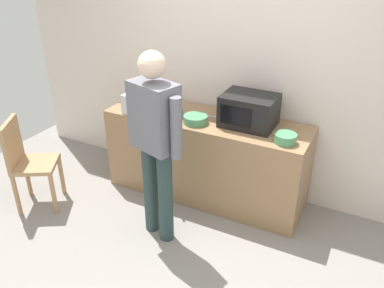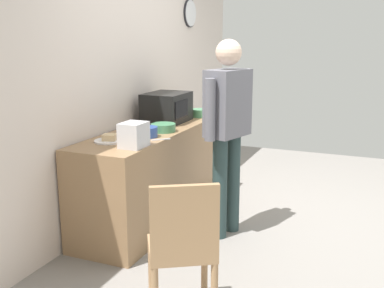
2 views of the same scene
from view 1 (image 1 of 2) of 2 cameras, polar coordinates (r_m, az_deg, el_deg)
name	(u,v)px [view 1 (image 1 of 2)]	position (r m, az deg, el deg)	size (l,w,h in m)	color
ground_plane	(170,277)	(3.47, -3.11, -18.30)	(6.00, 6.00, 0.00)	gray
back_wall	(248,71)	(4.06, 8.00, 10.25)	(5.40, 0.13, 2.60)	silver
kitchen_counter	(206,158)	(4.16, 1.96, -1.94)	(2.06, 0.62, 0.89)	#93704C
microwave	(249,110)	(3.80, 8.10, 4.76)	(0.50, 0.39, 0.30)	black
sandwich_plate	(158,103)	(4.29, -4.87, 5.77)	(0.26, 0.26, 0.07)	white
salad_bowl	(173,112)	(3.99, -2.76, 4.53)	(0.20, 0.20, 0.09)	#33519E
cereal_bowl	(285,138)	(3.57, 13.14, 0.79)	(0.19, 0.19, 0.08)	#4C8E60
mixing_bowl	(195,119)	(3.85, 0.50, 3.54)	(0.23, 0.23, 0.07)	#4C8E60
toaster	(135,104)	(4.09, -8.06, 5.68)	(0.22, 0.18, 0.20)	silver
fork_utensil	(209,116)	(4.00, 2.44, 3.94)	(0.17, 0.02, 0.01)	silver
spoon_utensil	(159,121)	(3.90, -4.76, 3.23)	(0.17, 0.02, 0.01)	silver
person_standing	(155,136)	(3.33, -5.25, 1.17)	(0.57, 0.34, 1.73)	#283C3D
wooden_chair	(27,160)	(4.28, -22.41, -2.08)	(0.55, 0.55, 0.94)	#A87F56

